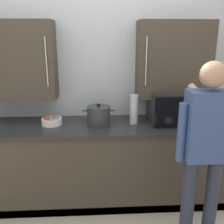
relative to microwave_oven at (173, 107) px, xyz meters
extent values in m
cube|color=#B2BCC1|center=(-0.82, 0.34, 0.20)|extent=(3.79, 0.10, 2.54)
cube|color=#3D3328|center=(-1.64, 0.13, 0.49)|extent=(0.77, 0.32, 0.81)
cylinder|color=#B7BABF|center=(-1.31, -0.05, 0.49)|extent=(0.01, 0.01, 0.48)
cube|color=#3D3328|center=(0.00, 0.13, 0.49)|extent=(0.77, 0.32, 0.81)
cylinder|color=#B7BABF|center=(-0.32, -0.05, 0.49)|extent=(0.01, 0.01, 0.48)
cube|color=#3D3328|center=(-0.82, -0.04, -0.63)|extent=(2.76, 0.63, 0.86)
cube|color=#232326|center=(-0.82, -0.04, -0.19)|extent=(2.80, 0.67, 0.03)
cube|color=black|center=(-0.82, -0.33, -1.02)|extent=(2.76, 0.04, 0.09)
cube|color=black|center=(0.02, 0.01, 0.00)|extent=(0.54, 0.41, 0.34)
cube|color=beige|center=(-0.05, 0.00, 0.00)|extent=(0.35, 0.35, 0.27)
cube|color=black|center=(0.22, -0.20, 0.00)|extent=(0.15, 0.01, 0.31)
cube|color=black|center=(-0.05, -0.20, 0.00)|extent=(0.39, 0.04, 0.31)
cylinder|color=white|center=(-1.30, -0.02, -0.13)|extent=(0.21, 0.21, 0.07)
cylinder|color=slate|center=(-1.30, -0.02, -0.12)|extent=(0.17, 0.17, 0.04)
sphere|color=#511E5B|center=(-1.30, 0.01, -0.10)|extent=(0.05, 0.05, 0.05)
sphere|color=#5B9333|center=(-1.30, -0.02, -0.10)|extent=(0.04, 0.04, 0.04)
sphere|color=#5B9333|center=(-1.31, -0.02, -0.10)|extent=(0.05, 0.05, 0.05)
sphere|color=red|center=(-1.34, -0.06, -0.10)|extent=(0.06, 0.06, 0.06)
cylinder|color=#2D2D33|center=(-0.81, -0.05, -0.08)|extent=(0.24, 0.24, 0.18)
cylinder|color=#2D2D33|center=(-0.81, -0.05, 0.02)|extent=(0.25, 0.25, 0.02)
cylinder|color=black|center=(-0.81, -0.05, 0.05)|extent=(0.04, 0.04, 0.03)
cylinder|color=#2D2D33|center=(-0.95, -0.05, -0.01)|extent=(0.05, 0.02, 0.02)
cylinder|color=#2D2D33|center=(-0.66, -0.05, -0.01)|extent=(0.05, 0.02, 0.02)
cylinder|color=#B7BABF|center=(-0.43, -0.03, -0.02)|extent=(0.09, 0.09, 0.29)
cylinder|color=#B7BABF|center=(-0.43, -0.03, 0.13)|extent=(0.09, 0.09, 0.03)
cylinder|color=#282D3D|center=(-0.07, -0.81, -0.64)|extent=(0.11, 0.11, 0.86)
cylinder|color=#282D3D|center=(0.13, -0.81, -0.64)|extent=(0.11, 0.11, 0.86)
cube|color=#334775|center=(0.03, -0.81, 0.07)|extent=(0.34, 0.20, 0.56)
sphere|color=tan|center=(0.03, -0.81, 0.47)|extent=(0.20, 0.20, 0.20)
cylinder|color=tan|center=(0.13, -0.57, 0.17)|extent=(0.23, 0.54, 0.30)
cylinder|color=#334775|center=(-0.17, -0.81, 0.02)|extent=(0.07, 0.07, 0.47)
camera|label=1|loc=(-0.82, -2.68, 0.75)|focal=41.97mm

